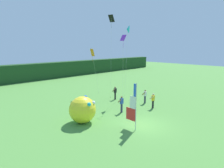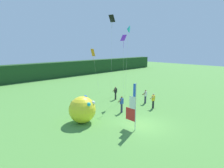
{
  "view_description": "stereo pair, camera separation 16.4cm",
  "coord_description": "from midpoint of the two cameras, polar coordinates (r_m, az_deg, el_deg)",
  "views": [
    {
      "loc": [
        -12.84,
        -9.14,
        6.66
      ],
      "look_at": [
        0.12,
        3.83,
        3.07
      ],
      "focal_mm": 30.57,
      "sensor_mm": 36.0,
      "label": 1
    },
    {
      "loc": [
        -12.72,
        -9.25,
        6.66
      ],
      "look_at": [
        0.12,
        3.83,
        3.07
      ],
      "focal_mm": 30.57,
      "sensor_mm": 36.0,
      "label": 2
    }
  ],
  "objects": [
    {
      "name": "ground_plane",
      "position": [
        17.1,
        9.21,
        -11.99
      ],
      "size": [
        120.0,
        120.0,
        0.0
      ],
      "primitive_type": "plane",
      "color": "#518E3D"
    },
    {
      "name": "distant_treeline",
      "position": [
        40.48,
        -25.75,
        2.92
      ],
      "size": [
        80.0,
        2.4,
        3.35
      ],
      "primitive_type": "cube",
      "color": "#1E421E",
      "rests_on": "ground"
    },
    {
      "name": "person_far_left",
      "position": [
        24.41,
        1.25,
        -2.6
      ],
      "size": [
        0.55,
        0.48,
        1.66
      ],
      "color": "black",
      "rests_on": "ground"
    },
    {
      "name": "kite_cyan_delta_4",
      "position": [
        24.68,
        5.07,
        15.97
      ],
      "size": [
        1.06,
        1.27,
        9.27
      ],
      "color": "brown",
      "rests_on": "ground"
    },
    {
      "name": "person_near_banner",
      "position": [
        19.63,
        3.13,
        -5.95
      ],
      "size": [
        0.55,
        0.48,
        1.71
      ],
      "color": "#2D334C",
      "rests_on": "ground"
    },
    {
      "name": "kite_orange_diamond_0",
      "position": [
        26.78,
        -5.5,
        8.94
      ],
      "size": [
        1.2,
        0.78,
        6.38
      ],
      "color": "brown",
      "rests_on": "ground"
    },
    {
      "name": "person_mid_field",
      "position": [
        21.42,
        12.44,
        -4.82
      ],
      "size": [
        0.55,
        0.48,
        1.66
      ],
      "color": "black",
      "rests_on": "ground"
    },
    {
      "name": "kite_black_diamond_3",
      "position": [
        26.01,
        0.15,
        17.9
      ],
      "size": [
        1.28,
        1.23,
        10.71
      ],
      "color": "brown",
      "rests_on": "ground"
    },
    {
      "name": "person_far_right",
      "position": [
        23.08,
        10.14,
        -3.6
      ],
      "size": [
        0.55,
        0.48,
        1.65
      ],
      "color": "#2D334C",
      "rests_on": "ground"
    },
    {
      "name": "inflatable_balloon",
      "position": [
        17.18,
        -8.58,
        -7.57
      ],
      "size": [
        2.39,
        2.39,
        2.39
      ],
      "color": "yellow",
      "rests_on": "ground"
    },
    {
      "name": "banner_flag",
      "position": [
        15.54,
        6.49,
        -6.94
      ],
      "size": [
        0.06,
        1.03,
        3.9
      ],
      "color": "#B7B7BC",
      "rests_on": "ground"
    },
    {
      "name": "kite_purple_diamond_2",
      "position": [
        22.09,
        3.67,
        12.41
      ],
      "size": [
        1.46,
        1.36,
        7.99
      ],
      "color": "brown",
      "rests_on": "ground"
    }
  ]
}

